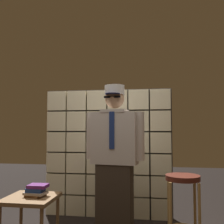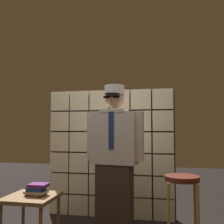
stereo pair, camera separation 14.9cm
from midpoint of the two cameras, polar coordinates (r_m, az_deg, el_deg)
name	(u,v)px [view 1 (the left image)]	position (r m, az deg, el deg)	size (l,w,h in m)	color
glass_block_wall	(107,153)	(3.69, -2.19, -8.85)	(1.78, 0.10, 1.78)	beige
standing_person	(115,157)	(2.96, -0.88, -9.89)	(0.68, 0.32, 1.70)	#382D23
bar_stool	(183,194)	(2.80, 13.69, -17.04)	(0.34, 0.34, 0.74)	#592319
side_table	(31,203)	(3.09, -18.71, -18.21)	(0.52, 0.52, 0.48)	brown
book_stack	(36,190)	(3.05, -17.60, -16.00)	(0.24, 0.20, 0.12)	brown
coffee_mug	(36,192)	(3.04, -17.70, -16.31)	(0.13, 0.08, 0.09)	navy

